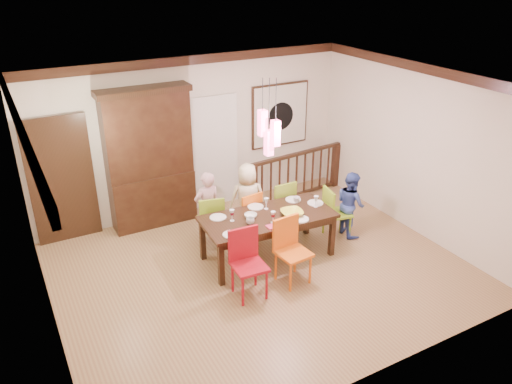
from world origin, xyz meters
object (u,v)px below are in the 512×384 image
person_far_left (207,208)px  person_end_right (350,204)px  dining_table (268,220)px  balustrade (296,174)px  person_far_mid (248,199)px  chair_end_right (338,209)px  chair_far_left (211,216)px  china_hutch (149,159)px

person_far_left → person_end_right: (2.27, -0.93, -0.06)m
dining_table → balustrade: (1.62, 1.66, -0.17)m
person_far_mid → chair_end_right: bearing=163.5°
dining_table → person_end_right: (1.63, -0.02, -0.09)m
dining_table → person_far_left: person_far_left is taller
person_far_left → person_end_right: bearing=153.8°
chair_far_left → person_end_right: person_end_right is taller
chair_far_left → balustrade: balustrade is taller
china_hutch → person_far_left: 1.39m
chair_far_left → china_hutch: bearing=-49.3°
person_far_mid → person_far_left: bearing=12.9°
chair_far_left → person_far_left: person_far_left is taller
china_hutch → chair_far_left: bearing=-63.7°
person_far_left → balustrade: bearing=-165.4°
balustrade → china_hutch: bearing=167.6°
chair_far_left → balustrade: 2.41m
china_hutch → person_far_left: (0.59, -1.10, -0.61)m
dining_table → person_end_right: size_ratio=1.84×
person_far_mid → person_end_right: bearing=167.4°
china_hutch → person_far_left: bearing=-62.0°
dining_table → person_end_right: 1.63m
balustrade → person_far_left: bearing=-166.9°
balustrade → person_far_mid: size_ratio=1.70×
person_far_mid → dining_table: bearing=100.9°
balustrade → dining_table: bearing=-139.6°
dining_table → person_far_left: (-0.64, 0.91, -0.03)m
person_far_left → china_hutch: bearing=-65.9°
dining_table → china_hutch: 2.43m
dining_table → chair_far_left: (-0.63, 0.81, -0.14)m
chair_end_right → person_far_mid: (-1.29, 0.85, 0.12)m
dining_table → balustrade: bearing=48.9°
chair_end_right → person_end_right: size_ratio=0.79×
balustrade → person_far_left: 2.38m
person_far_left → chair_end_right: bearing=151.9°
balustrade → person_end_right: bearing=-95.1°
person_far_left → person_end_right: size_ratio=1.10×
person_far_mid → person_end_right: 1.77m
chair_far_left → balustrade: bearing=-144.8°
chair_far_left → person_far_left: size_ratio=0.72×
china_hutch → balustrade: size_ratio=1.13×
dining_table → china_hutch: china_hutch is taller
dining_table → person_far_mid: bearing=87.0°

